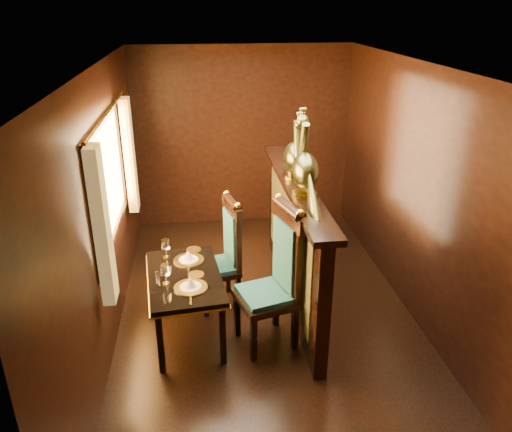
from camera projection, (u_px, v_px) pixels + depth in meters
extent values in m
plane|color=black|center=(267.00, 316.00, 5.19)|extent=(5.00, 5.00, 0.00)
cube|color=black|center=(242.00, 138.00, 6.97)|extent=(3.00, 0.04, 2.50)
cube|color=black|center=(341.00, 397.00, 2.42)|extent=(3.00, 0.04, 2.50)
cube|color=black|center=(105.00, 212.00, 4.53)|extent=(0.04, 5.00, 2.50)
cube|color=black|center=(420.00, 198.00, 4.86)|extent=(0.04, 5.00, 2.50)
cube|color=beige|center=(269.00, 67.00, 4.20)|extent=(3.00, 5.00, 0.04)
cube|color=#FFC672|center=(107.00, 180.00, 4.72)|extent=(0.01, 1.70, 1.05)
cube|color=gold|center=(102.00, 227.00, 3.87)|extent=(0.10, 0.22, 1.30)
cube|color=gold|center=(130.00, 156.00, 5.63)|extent=(0.10, 0.22, 1.30)
cylinder|color=yellow|center=(108.00, 112.00, 4.47)|extent=(0.03, 2.20, 0.03)
cube|color=black|center=(294.00, 245.00, 5.24)|extent=(0.12, 2.60, 1.30)
cube|color=#3A391A|center=(288.00, 241.00, 5.21)|extent=(0.02, 2.20, 0.95)
cube|color=black|center=(296.00, 184.00, 4.97)|extent=(0.26, 2.70, 0.06)
cube|color=black|center=(184.00, 277.00, 4.65)|extent=(0.78, 1.17, 0.04)
cube|color=yellow|center=(185.00, 280.00, 4.66)|extent=(0.80, 1.19, 0.02)
cylinder|color=black|center=(160.00, 344.00, 4.29)|extent=(0.06, 0.06, 0.60)
cylinder|color=black|center=(223.00, 335.00, 4.40)|extent=(0.06, 0.06, 0.60)
cylinder|color=black|center=(156.00, 285.00, 5.17)|extent=(0.06, 0.06, 0.60)
cylinder|color=black|center=(208.00, 279.00, 5.28)|extent=(0.06, 0.06, 0.60)
cylinder|color=gold|center=(191.00, 287.00, 4.44)|extent=(0.30, 0.30, 0.01)
cone|color=silver|center=(190.00, 282.00, 4.42)|extent=(0.11, 0.11, 0.10)
cylinder|color=gold|center=(189.00, 260.00, 4.90)|extent=(0.30, 0.30, 0.01)
cone|color=silver|center=(188.00, 255.00, 4.88)|extent=(0.11, 0.11, 0.10)
cylinder|color=silver|center=(160.00, 276.00, 4.56)|extent=(0.03, 0.03, 0.06)
cylinder|color=silver|center=(157.00, 274.00, 4.60)|extent=(0.03, 0.03, 0.06)
cube|color=black|center=(265.00, 299.00, 4.61)|extent=(0.62, 0.62, 0.07)
cube|color=#134755|center=(265.00, 294.00, 4.59)|extent=(0.56, 0.56, 0.05)
cube|color=#134755|center=(288.00, 254.00, 4.52)|extent=(0.15, 0.39, 0.64)
cube|color=black|center=(254.00, 340.00, 4.46)|extent=(0.05, 0.05, 0.45)
cube|color=black|center=(295.00, 329.00, 4.61)|extent=(0.05, 0.05, 0.45)
cube|color=black|center=(237.00, 315.00, 4.81)|extent=(0.05, 0.05, 0.45)
cube|color=black|center=(276.00, 306.00, 4.96)|extent=(0.05, 0.05, 0.45)
sphere|color=yellow|center=(300.00, 214.00, 4.16)|extent=(0.08, 0.08, 0.08)
sphere|color=yellow|center=(279.00, 197.00, 4.50)|extent=(0.08, 0.08, 0.08)
cube|color=black|center=(217.00, 270.00, 5.24)|extent=(0.52, 0.52, 0.06)
cube|color=#134755|center=(216.00, 266.00, 5.23)|extent=(0.47, 0.47, 0.05)
cube|color=#134755|center=(233.00, 236.00, 5.16)|extent=(0.11, 0.33, 0.55)
cube|color=black|center=(206.00, 300.00, 5.12)|extent=(0.05, 0.05, 0.38)
cube|color=black|center=(238.00, 293.00, 5.24)|extent=(0.05, 0.05, 0.38)
cube|color=black|center=(197.00, 283.00, 5.43)|extent=(0.05, 0.05, 0.38)
cube|color=black|center=(228.00, 277.00, 5.54)|extent=(0.05, 0.05, 0.38)
sphere|color=yellow|center=(238.00, 205.00, 4.85)|extent=(0.07, 0.07, 0.07)
sphere|color=yellow|center=(227.00, 193.00, 5.15)|extent=(0.07, 0.07, 0.07)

